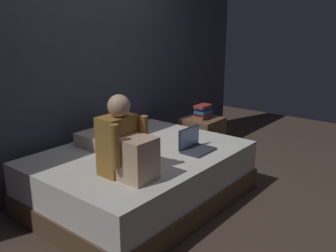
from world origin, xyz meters
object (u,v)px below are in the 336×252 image
object	(u,v)px
nightstand	(202,139)
laptop	(195,145)
pillow	(107,136)
book_stack	(203,112)
person_sitting	(126,146)
bed	(141,176)

from	to	relation	value
nightstand	laptop	xyz separation A→B (m)	(-0.95, -0.54, 0.29)
pillow	nightstand	bearing A→B (deg)	-12.54
laptop	book_stack	size ratio (longest dim) A/B	1.43
pillow	person_sitting	bearing A→B (deg)	-121.97
person_sitting	laptop	bearing A→B (deg)	-6.09
nightstand	laptop	distance (m)	1.14
nightstand	person_sitting	distance (m)	1.90
person_sitting	laptop	distance (m)	0.86
laptop	nightstand	bearing A→B (deg)	29.75
laptop	book_stack	xyz separation A→B (m)	(0.94, 0.53, 0.07)
laptop	pillow	world-z (taller)	laptop
nightstand	person_sitting	xyz separation A→B (m)	(-1.78, -0.46, 0.49)
bed	pillow	bearing A→B (deg)	92.03
person_sitting	nightstand	bearing A→B (deg)	14.34
nightstand	pillow	world-z (taller)	pillow
nightstand	book_stack	world-z (taller)	book_stack
bed	nightstand	size ratio (longest dim) A/B	3.64
laptop	pillow	xyz separation A→B (m)	(-0.36, 0.84, 0.01)
nightstand	book_stack	distance (m)	0.36
bed	person_sitting	world-z (taller)	person_sitting
person_sitting	book_stack	size ratio (longest dim) A/B	2.93
bed	person_sitting	bearing A→B (deg)	-148.27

